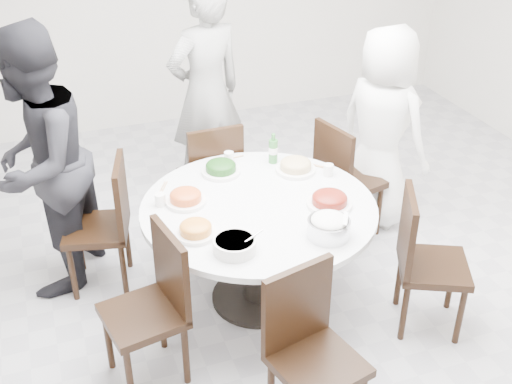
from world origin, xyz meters
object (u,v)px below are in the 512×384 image
object	(u,v)px
diner_middle	(206,94)
rice_bowl	(329,228)
chair_n	(210,175)
chair_se	(434,264)
beverage_bottle	(273,148)
diner_left	(39,164)
chair_ne	(350,178)
diner_right	(382,128)
chair_sw	(143,313)
chair_s	(318,361)
chair_nw	(96,226)
dining_table	(259,254)
soup_bowl	(235,245)

from	to	relation	value
diner_middle	rice_bowl	xyz separation A→B (m)	(0.18, -1.94, -0.13)
chair_n	chair_se	distance (m)	1.85
rice_bowl	beverage_bottle	bearing A→B (deg)	88.29
diner_left	chair_se	bearing A→B (deg)	87.45
chair_ne	diner_middle	xyz separation A→B (m)	(-0.87, 0.92, 0.46)
diner_middle	beverage_bottle	size ratio (longest dim) A/B	8.42
diner_right	chair_sw	bearing A→B (deg)	92.55
chair_sw	chair_s	world-z (taller)	same
beverage_bottle	chair_sw	bearing A→B (deg)	-140.17
chair_nw	chair_se	world-z (taller)	same
dining_table	chair_s	distance (m)	1.12
chair_se	rice_bowl	world-z (taller)	chair_se
chair_nw	beverage_bottle	size ratio (longest dim) A/B	4.28
chair_n	chair_nw	xyz separation A→B (m)	(-0.92, -0.43, 0.00)
chair_nw	chair_ne	bearing A→B (deg)	104.49
diner_left	soup_bowl	distance (m)	1.49
chair_s	diner_right	distance (m)	2.25
chair_s	chair_se	world-z (taller)	same
dining_table	chair_s	world-z (taller)	chair_s
chair_se	chair_n	bearing A→B (deg)	57.99
dining_table	chair_s	xyz separation A→B (m)	(-0.08, -1.11, 0.10)
chair_sw	chair_n	bearing A→B (deg)	139.47
chair_nw	soup_bowl	xyz separation A→B (m)	(0.68, -0.96, 0.31)
chair_nw	chair_sw	world-z (taller)	same
chair_n	beverage_bottle	xyz separation A→B (m)	(0.35, -0.45, 0.39)
chair_sw	diner_left	bearing A→B (deg)	-170.73
chair_se	diner_right	world-z (taller)	diner_right
chair_s	diner_middle	distance (m)	2.63
chair_nw	beverage_bottle	bearing A→B (deg)	102.99
chair_n	soup_bowl	world-z (taller)	chair_n
diner_right	diner_left	distance (m)	2.53
diner_right	diner_left	world-z (taller)	diner_left
diner_right	beverage_bottle	world-z (taller)	diner_right
chair_s	chair_se	distance (m)	1.15
chair_n	diner_right	size ratio (longest dim) A/B	0.59
chair_sw	diner_left	xyz separation A→B (m)	(-0.42, 1.13, 0.45)
diner_left	rice_bowl	bearing A→B (deg)	80.75
chair_s	beverage_bottle	size ratio (longest dim) A/B	4.28
chair_nw	chair_se	bearing A→B (deg)	73.41
chair_s	chair_n	bearing A→B (deg)	75.27
soup_bowl	chair_s	bearing A→B (deg)	-72.72
chair_ne	chair_nw	size ratio (longest dim) A/B	1.00
diner_middle	diner_left	size ratio (longest dim) A/B	1.01
soup_bowl	diner_middle	bearing A→B (deg)	78.74
chair_sw	chair_se	xyz separation A→B (m)	(1.79, -0.16, 0.00)
chair_ne	diner_middle	world-z (taller)	diner_middle
chair_s	chair_nw	bearing A→B (deg)	104.45
chair_sw	rice_bowl	world-z (taller)	chair_sw
dining_table	diner_middle	size ratio (longest dim) A/B	0.80
dining_table	chair_sw	distance (m)	0.96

